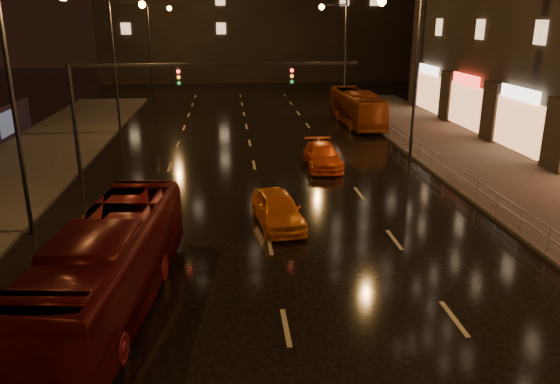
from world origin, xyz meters
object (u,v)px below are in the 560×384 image
object	(u,v)px
bus_red	(109,267)
bus_curb	(356,108)
taxi_near	(278,209)
taxi_far	(323,156)

from	to	relation	value
bus_red	bus_curb	world-z (taller)	bus_red
taxi_near	taxi_far	size ratio (longest dim) A/B	0.91
taxi_near	taxi_far	world-z (taller)	taxi_near
taxi_near	bus_red	bearing A→B (deg)	-138.77
taxi_near	taxi_far	xyz separation A→B (m)	(3.50, 9.13, -0.04)
bus_curb	taxi_far	xyz separation A→B (m)	(-5.00, -12.89, -0.69)
bus_curb	taxi_near	bearing A→B (deg)	-113.05
bus_red	taxi_far	xyz separation A→B (m)	(9.14, 15.62, -0.74)
bus_red	taxi_far	bearing A→B (deg)	66.28
bus_red	taxi_far	distance (m)	18.11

